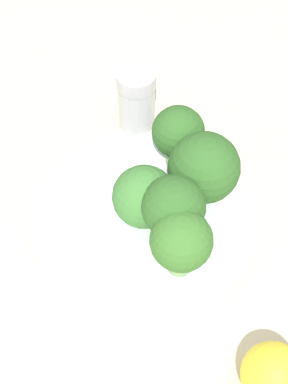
% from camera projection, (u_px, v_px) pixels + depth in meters
% --- Properties ---
extents(ground_plane, '(3.00, 3.00, 0.00)m').
position_uv_depth(ground_plane, '(144.00, 251.00, 0.55)').
color(ground_plane, beige).
extents(bowl, '(0.18, 0.18, 0.05)m').
position_uv_depth(bowl, '(144.00, 235.00, 0.53)').
color(bowl, silver).
rests_on(bowl, ground_plane).
extents(broccoli_floret_0, '(0.05, 0.05, 0.05)m').
position_uv_depth(broccoli_floret_0, '(141.00, 197.00, 0.49)').
color(broccoli_floret_0, '#7A9E5B').
rests_on(broccoli_floret_0, bowl).
extents(broccoli_floret_1, '(0.04, 0.04, 0.06)m').
position_uv_depth(broccoli_floret_1, '(184.00, 136.00, 0.52)').
color(broccoli_floret_1, '#7A9E5B').
rests_on(broccoli_floret_1, bowl).
extents(broccoli_floret_2, '(0.06, 0.06, 0.07)m').
position_uv_depth(broccoli_floret_2, '(204.00, 168.00, 0.49)').
color(broccoli_floret_2, '#84AD66').
rests_on(broccoli_floret_2, bowl).
extents(broccoli_floret_3, '(0.05, 0.05, 0.06)m').
position_uv_depth(broccoli_floret_3, '(181.00, 242.00, 0.45)').
color(broccoli_floret_3, '#7A9E5B').
rests_on(broccoli_floret_3, bowl).
extents(broccoli_floret_4, '(0.05, 0.05, 0.06)m').
position_uv_depth(broccoli_floret_4, '(173.00, 208.00, 0.47)').
color(broccoli_floret_4, '#84AD66').
rests_on(broccoli_floret_4, bowl).
extents(pepper_shaker, '(0.04, 0.04, 0.07)m').
position_uv_depth(pepper_shaker, '(136.00, 99.00, 0.61)').
color(pepper_shaker, '#B2B7BC').
rests_on(pepper_shaker, ground_plane).
extents(lemon_wedge, '(0.05, 0.05, 0.05)m').
position_uv_depth(lemon_wedge, '(273.00, 374.00, 0.46)').
color(lemon_wedge, yellow).
rests_on(lemon_wedge, ground_plane).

